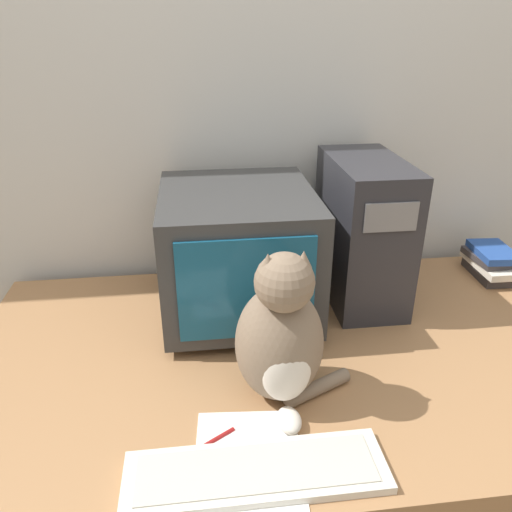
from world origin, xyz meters
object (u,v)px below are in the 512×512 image
computer_tower (362,230)px  pen (207,444)px  keyboard (256,472)px  cat (281,338)px  book_stack (492,262)px  crt_monitor (238,252)px

computer_tower → pen: bearing=-130.8°
keyboard → pen: 0.12m
cat → keyboard: bearing=-113.4°
pen → keyboard: bearing=-43.0°
keyboard → book_stack: book_stack is taller
crt_monitor → computer_tower: size_ratio=1.09×
keyboard → book_stack: (0.89, 0.72, 0.04)m
cat → crt_monitor: bearing=95.7°
keyboard → cat: (0.08, 0.22, 0.15)m
computer_tower → book_stack: 0.52m
book_stack → pen: (-0.98, -0.63, -0.04)m
crt_monitor → book_stack: size_ratio=2.20×
cat → pen: 0.27m
pen → computer_tower: bearing=49.2°
keyboard → book_stack: size_ratio=2.36×
computer_tower → keyboard: computer_tower is taller
computer_tower → book_stack: bearing=7.1°
keyboard → cat: size_ratio=1.33×
crt_monitor → cat: (0.06, -0.39, -0.03)m
crt_monitor → pen: bearing=-102.5°
crt_monitor → computer_tower: (0.38, 0.05, 0.02)m
crt_monitor → book_stack: 0.88m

